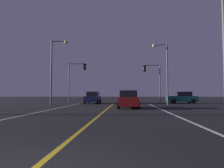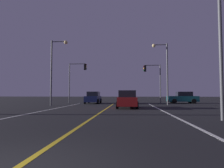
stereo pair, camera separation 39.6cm
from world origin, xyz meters
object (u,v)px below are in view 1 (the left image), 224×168
Objects in this scene: car_lead_same_lane at (128,100)px; street_lamp_left_mid at (55,64)px; car_ahead_far at (127,98)px; traffic_light_near_left at (77,74)px; traffic_light_near_right at (152,75)px; street_lamp_right_near at (214,21)px; car_crossing_side at (182,98)px; street_lamp_right_far at (164,66)px; car_oncoming at (93,98)px.

street_lamp_left_mid reaches higher than car_lead_same_lane.
traffic_light_near_left reaches higher than car_ahead_far.
car_ahead_far is 9.06m from car_lead_same_lane.
street_lamp_right_near reaches higher than traffic_light_near_right.
car_lead_same_lane and car_crossing_side have the same top height.
car_crossing_side is at bearing -159.88° from traffic_light_near_right.
street_lamp_right_far reaches higher than street_lamp_left_mid.
car_ahead_far is at bearing 91.97° from car_oncoming.
street_lamp_right_far reaches higher than traffic_light_near_right.
street_lamp_right_far is (1.00, -3.33, 0.84)m from traffic_light_near_right.
street_lamp_left_mid reaches higher than car_oncoming.
car_lead_same_lane is 1.00× the size of car_crossing_side.
street_lamp_left_mid is 0.99× the size of street_lamp_right_far.
car_lead_same_lane is 0.56× the size of street_lamp_left_mid.
street_lamp_right_near is 1.09× the size of street_lamp_left_mid.
car_ahead_far is at bearing 0.73° from car_lead_same_lane.
street_lamp_right_near is at bearing 93.07° from traffic_light_near_right.
traffic_light_near_left is (-7.31, 8.81, 3.45)m from car_lead_same_lane.
car_ahead_far is 4.84m from car_oncoming.
car_ahead_far is 0.56× the size of street_lamp_left_mid.
street_lamp_right_far reaches higher than car_oncoming.
traffic_light_near_left reaches higher than car_lead_same_lane.
car_oncoming is at bearing -0.55° from traffic_light_near_right.
traffic_light_near_left reaches higher than traffic_light_near_right.
street_lamp_right_near reaches higher than traffic_light_near_left.
car_crossing_side is 1.00× the size of car_oncoming.
street_lamp_right_far is (12.86, 2.64, 0.02)m from street_lamp_left_mid.
car_ahead_far is 7.98m from traffic_light_near_left.
street_lamp_right_near is at bearing -152.84° from car_lead_same_lane.
traffic_light_near_right is at bearing -93.91° from car_ahead_far.
car_ahead_far is at bearing 37.04° from street_lamp_left_mid.
traffic_light_near_left is 0.76× the size of street_lamp_left_mid.
car_lead_same_lane is at bearing -62.84° from street_lamp_right_near.
car_oncoming is 8.04m from street_lamp_left_mid.
traffic_light_near_left reaches higher than car_crossing_side.
car_ahead_far is at bearing 9.90° from car_crossing_side.
street_lamp_right_near reaches higher than car_lead_same_lane.
car_crossing_side is 7.38m from street_lamp_right_far.
traffic_light_near_right is 10.82m from traffic_light_near_left.
traffic_light_near_left is 0.70× the size of street_lamp_right_near.
car_ahead_far is 18.83m from street_lamp_right_near.
street_lamp_left_mid reaches higher than traffic_light_near_left.
car_lead_same_lane is (0.12, -9.06, 0.00)m from car_ahead_far.
street_lamp_left_mid is at bearing -29.36° from car_oncoming.
car_lead_same_lane is at bearing 68.30° from traffic_light_near_right.
car_ahead_far is 0.56× the size of street_lamp_right_far.
car_lead_same_lane is at bearing 29.12° from car_oncoming.
traffic_light_near_left is at bearing 6.22° from car_crossing_side.
car_oncoming is at bearing 6.98° from car_crossing_side.
car_oncoming is 10.84m from street_lamp_right_far.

